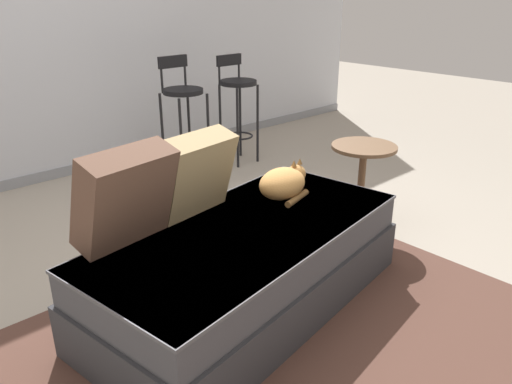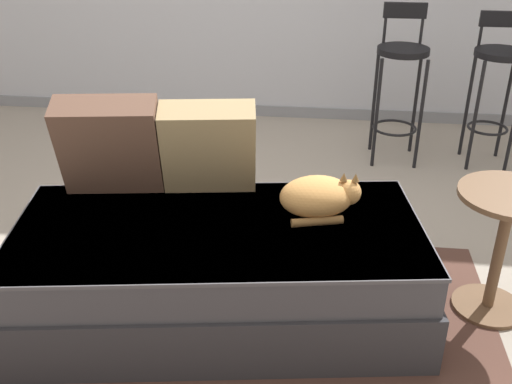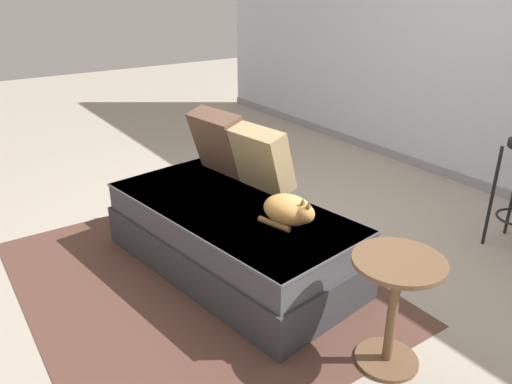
{
  "view_description": "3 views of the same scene",
  "coord_description": "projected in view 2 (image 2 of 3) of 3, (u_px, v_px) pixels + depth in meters",
  "views": [
    {
      "loc": [
        -1.51,
        -2.09,
        1.58
      ],
      "look_at": [
        0.15,
        -0.3,
        0.58
      ],
      "focal_mm": 35.0,
      "sensor_mm": 36.0,
      "label": 1
    },
    {
      "loc": [
        0.41,
        -2.53,
        1.75
      ],
      "look_at": [
        0.15,
        -0.3,
        0.58
      ],
      "focal_mm": 42.0,
      "sensor_mm": 36.0,
      "label": 2
    },
    {
      "loc": [
        2.49,
        -1.9,
        1.8
      ],
      "look_at": [
        0.15,
        -0.3,
        0.58
      ],
      "focal_mm": 35.0,
      "sensor_mm": 36.0,
      "label": 3
    }
  ],
  "objects": [
    {
      "name": "wall_baseboard_trim",
      "position": [
        272.0,
        111.0,
        5.0
      ],
      "size": [
        8.0,
        0.02,
        0.09
      ],
      "primitive_type": "cube",
      "color": "gray",
      "rests_on": "ground"
    },
    {
      "name": "bar_stool_near_window",
      "position": [
        400.0,
        72.0,
        3.99
      ],
      "size": [
        0.34,
        0.34,
        1.05
      ],
      "color": "black",
      "rests_on": "ground"
    },
    {
      "name": "throw_pillow_corner",
      "position": [
        110.0,
        145.0,
        2.68
      ],
      "size": [
        0.49,
        0.35,
        0.48
      ],
      "color": "brown",
      "rests_on": "couch"
    },
    {
      "name": "couch",
      "position": [
        219.0,
        271.0,
        2.62
      ],
      "size": [
        1.86,
        1.09,
        0.46
      ],
      "color": "#353539",
      "rests_on": "ground"
    },
    {
      "name": "bar_stool_by_doorway",
      "position": [
        497.0,
        73.0,
        3.92
      ],
      "size": [
        0.34,
        0.34,
        1.01
      ],
      "color": "black",
      "rests_on": "ground"
    },
    {
      "name": "cat",
      "position": [
        319.0,
        196.0,
        2.57
      ],
      "size": [
        0.38,
        0.32,
        0.2
      ],
      "color": "tan",
      "rests_on": "couch"
    },
    {
      "name": "throw_pillow_middle",
      "position": [
        209.0,
        147.0,
        2.7
      ],
      "size": [
        0.45,
        0.32,
        0.45
      ],
      "color": "tan",
      "rests_on": "couch"
    },
    {
      "name": "ground_plane",
      "position": [
        234.0,
        263.0,
        3.08
      ],
      "size": [
        16.0,
        16.0,
        0.0
      ],
      "primitive_type": "plane",
      "color": "#A89E8E",
      "rests_on": "ground"
    },
    {
      "name": "side_table",
      "position": [
        503.0,
        236.0,
        2.58
      ],
      "size": [
        0.44,
        0.44,
        0.6
      ],
      "color": "brown",
      "rests_on": "ground"
    },
    {
      "name": "area_rug",
      "position": [
        209.0,
        358.0,
        2.46
      ],
      "size": [
        2.46,
        1.94,
        0.01
      ],
      "primitive_type": "cube",
      "color": "brown",
      "rests_on": "ground"
    }
  ]
}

